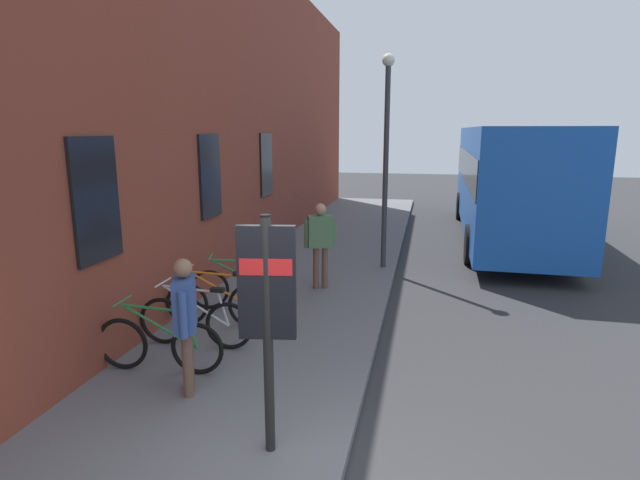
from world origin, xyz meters
name	(u,v)px	position (x,y,z in m)	size (l,w,h in m)	color
ground	(441,302)	(6.00, -1.00, 0.00)	(60.00, 60.00, 0.00)	#2D2D30
sidewalk_pavement	(323,265)	(8.00, 1.75, 0.06)	(24.00, 3.50, 0.12)	slate
station_facade	(253,111)	(8.99, 3.80, 3.76)	(22.00, 0.65, 7.52)	brown
bicycle_far_end	(160,344)	(1.98, 2.71, 0.51)	(0.48, 1.77, 0.97)	black
bicycle_by_door	(196,321)	(2.83, 2.61, 0.51)	(0.48, 1.77, 0.97)	black
bicycle_nearest_sign	(219,303)	(3.66, 2.60, 0.51)	(0.48, 1.77, 0.97)	black
bicycle_leaning_wall	(239,287)	(4.54, 2.58, 0.51)	(0.66, 1.71, 0.97)	black
transit_info_sign	(267,298)	(0.66, 0.77, 1.72)	(0.17, 0.56, 2.40)	black
city_bus	(508,176)	(12.42, -3.00, 1.92)	(10.54, 2.78, 3.35)	#1951B2
pedestrian_near_bus	(320,237)	(6.02, 1.40, 1.18)	(0.42, 0.62, 1.74)	brown
pedestrian_crossing_street	(185,313)	(1.54, 2.09, 1.16)	(0.60, 0.41, 1.70)	brown
street_lamp	(386,143)	(7.94, 0.30, 2.98)	(0.28, 0.28, 4.78)	#333338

